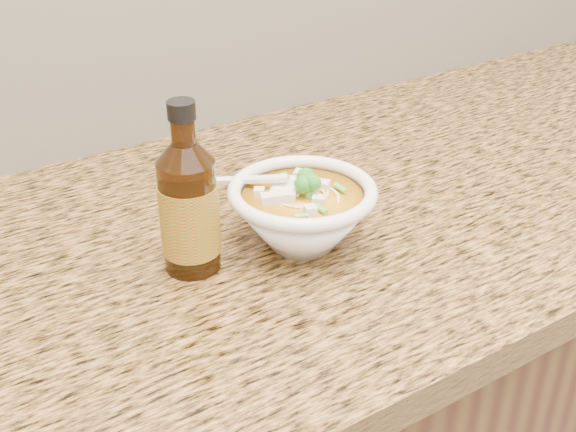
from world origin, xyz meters
TOP-DOWN VIEW (x-y plane):
  - counter_slab at (0.00, 1.68)m, footprint 4.00×0.68m
  - soup_bowl at (-0.02, 1.60)m, footprint 0.17×0.18m
  - hot_sauce_bottle at (-0.15, 1.63)m, footprint 0.07×0.07m

SIDE VIEW (x-z plane):
  - counter_slab at x=0.00m, z-range 0.86..0.90m
  - soup_bowl at x=-0.02m, z-range 0.89..0.99m
  - hot_sauce_bottle at x=-0.15m, z-range 0.88..1.07m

